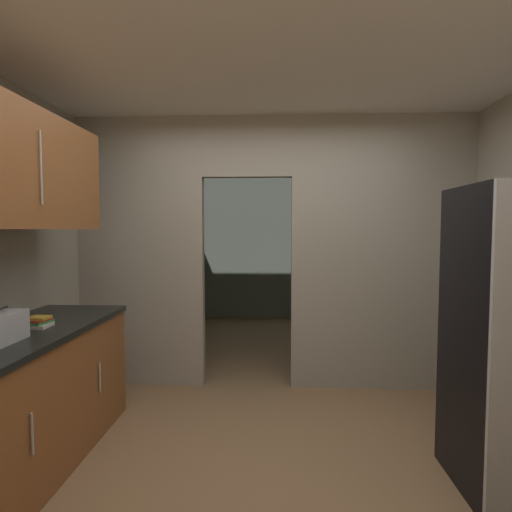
# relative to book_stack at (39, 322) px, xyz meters

# --- Properties ---
(ground) EXTENTS (20.00, 20.00, 0.00)m
(ground) POSITION_rel_book_stack_xyz_m (1.50, -0.22, -0.92)
(ground) COLOR #93704C
(kitchen_overhead_slab) EXTENTS (4.16, 7.29, 0.06)m
(kitchen_overhead_slab) POSITION_rel_book_stack_xyz_m (1.50, 0.27, 1.70)
(kitchen_overhead_slab) COLOR silver
(kitchen_partition) EXTENTS (3.76, 0.12, 2.59)m
(kitchen_partition) POSITION_rel_book_stack_xyz_m (1.55, 1.42, 0.43)
(kitchen_partition) COLOR #ADA899
(kitchen_partition) RESTS_ON ground
(adjoining_room_shell) EXTENTS (3.76, 3.21, 2.59)m
(adjoining_room_shell) POSITION_rel_book_stack_xyz_m (1.50, 3.60, 0.37)
(adjoining_room_shell) COLOR gray
(adjoining_room_shell) RESTS_ON ground
(lower_cabinet_run) EXTENTS (0.67, 1.91, 0.89)m
(lower_cabinet_run) POSITION_rel_book_stack_xyz_m (-0.05, -0.16, -0.48)
(lower_cabinet_run) COLOR brown
(lower_cabinet_run) RESTS_ON ground
(upper_cabinet_counterside) EXTENTS (0.36, 1.72, 0.74)m
(upper_cabinet_counterside) POSITION_rel_book_stack_xyz_m (-0.05, -0.16, 0.97)
(upper_cabinet_counterside) COLOR brown
(book_stack) EXTENTS (0.14, 0.17, 0.07)m
(book_stack) POSITION_rel_book_stack_xyz_m (0.00, 0.00, 0.00)
(book_stack) COLOR beige
(book_stack) RESTS_ON lower_cabinet_run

